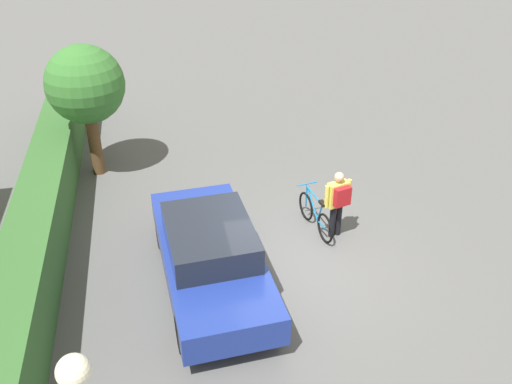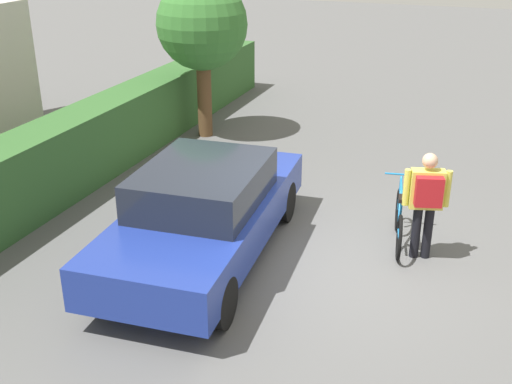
# 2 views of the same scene
# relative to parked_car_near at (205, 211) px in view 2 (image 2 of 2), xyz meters

# --- Properties ---
(ground_plane) EXTENTS (60.00, 60.00, 0.00)m
(ground_plane) POSITION_rel_parked_car_near_xyz_m (0.33, -1.72, -0.74)
(ground_plane) COLOR #565656
(hedge_row) EXTENTS (18.60, 0.90, 1.32)m
(hedge_row) POSITION_rel_parked_car_near_xyz_m (0.33, 3.34, -0.08)
(hedge_row) COLOR #325F2B
(hedge_row) RESTS_ON ground
(parked_car_near) EXTENTS (4.57, 2.06, 1.43)m
(parked_car_near) POSITION_rel_parked_car_near_xyz_m (0.00, 0.00, 0.00)
(parked_car_near) COLOR navy
(parked_car_near) RESTS_ON ground
(bicycle) EXTENTS (1.61, 0.50, 0.95)m
(bicycle) POSITION_rel_parked_car_near_xyz_m (1.41, -2.52, -0.36)
(bicycle) COLOR black
(bicycle) RESTS_ON ground
(person_rider) EXTENTS (0.44, 0.63, 1.59)m
(person_rider) POSITION_rel_parked_car_near_xyz_m (1.07, -2.90, 0.22)
(person_rider) COLOR black
(person_rider) RESTS_ON ground
(tree_kerbside) EXTENTS (1.94, 1.94, 3.43)m
(tree_kerbside) POSITION_rel_parked_car_near_xyz_m (5.09, 2.36, 1.69)
(tree_kerbside) COLOR brown
(tree_kerbside) RESTS_ON ground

